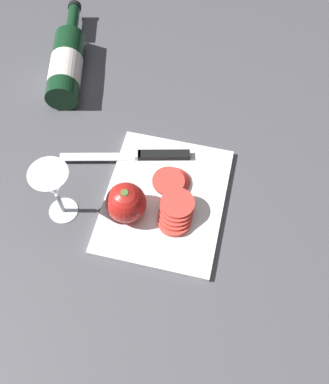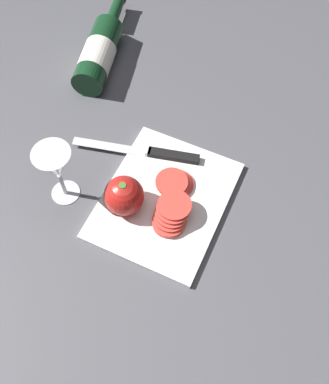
# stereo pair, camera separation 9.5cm
# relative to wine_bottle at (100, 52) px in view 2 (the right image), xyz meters

# --- Properties ---
(ground_plane) EXTENTS (3.00, 3.00, 0.00)m
(ground_plane) POSITION_rel_wine_bottle_xyz_m (-0.36, -0.36, -0.04)
(ground_plane) COLOR #4C4C51
(cutting_board) EXTENTS (0.31, 0.26, 0.01)m
(cutting_board) POSITION_rel_wine_bottle_xyz_m (-0.31, -0.33, -0.03)
(cutting_board) COLOR white
(cutting_board) RESTS_ON ground_plane
(wine_bottle) EXTENTS (0.35, 0.13, 0.08)m
(wine_bottle) POSITION_rel_wine_bottle_xyz_m (0.00, 0.00, 0.00)
(wine_bottle) COLOR #14381E
(wine_bottle) RESTS_ON ground_plane
(wine_glass) EXTENTS (0.08, 0.08, 0.15)m
(wine_glass) POSITION_rel_wine_bottle_xyz_m (-0.38, -0.12, 0.07)
(wine_glass) COLOR silver
(wine_glass) RESTS_ON ground_plane
(whole_tomato) EXTENTS (0.08, 0.08, 0.09)m
(whole_tomato) POSITION_rel_wine_bottle_xyz_m (-0.36, -0.26, 0.01)
(whole_tomato) COLOR red
(whole_tomato) RESTS_ON cutting_board
(knife) EXTENTS (0.09, 0.30, 0.01)m
(knife) POSITION_rel_wine_bottle_xyz_m (-0.21, -0.27, -0.02)
(knife) COLOR silver
(knife) RESTS_ON cutting_board
(tomato_slice_stack_near) EXTENTS (0.08, 0.08, 0.02)m
(tomato_slice_stack_near) POSITION_rel_wine_bottle_xyz_m (-0.27, -0.33, -0.02)
(tomato_slice_stack_near) COLOR #D63D33
(tomato_slice_stack_near) RESTS_ON cutting_board
(tomato_slice_stack_far) EXTENTS (0.10, 0.08, 0.04)m
(tomato_slice_stack_far) POSITION_rel_wine_bottle_xyz_m (-0.35, -0.36, -0.01)
(tomato_slice_stack_far) COLOR #D63D33
(tomato_slice_stack_far) RESTS_ON cutting_board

